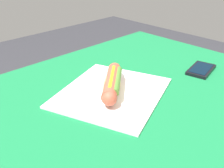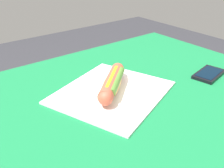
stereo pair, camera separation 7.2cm
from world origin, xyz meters
name	(u,v)px [view 2 (the right image)]	position (x,y,z in m)	size (l,w,h in m)	color
dining_table	(104,148)	(0.00, 0.00, 0.61)	(1.21, 0.79, 0.74)	brown
paper_wrapper	(112,92)	(-0.07, -0.05, 0.75)	(0.30, 0.27, 0.01)	white
hot_dog	(112,83)	(-0.07, -0.05, 0.78)	(0.18, 0.16, 0.05)	tan
cell_phone	(209,74)	(-0.39, 0.06, 0.75)	(0.13, 0.09, 0.01)	black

